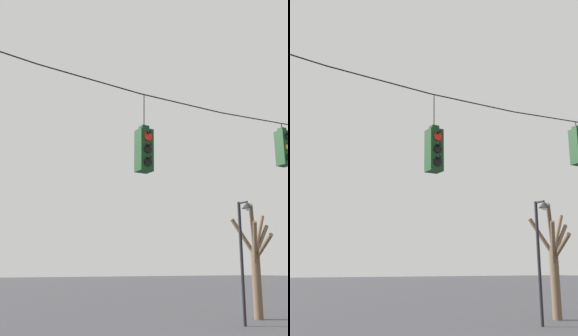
# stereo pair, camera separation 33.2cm
# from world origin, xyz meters

# --- Properties ---
(span_wire) EXTENTS (17.81, 0.03, 0.77)m
(span_wire) POSITION_xyz_m (0.00, 0.02, 6.47)
(span_wire) COLOR black
(traffic_light_near_left_pole) EXTENTS (0.34, 0.58, 1.93)m
(traffic_light_near_left_pole) POSITION_xyz_m (-1.17, 0.02, 4.82)
(traffic_light_near_left_pole) COLOR #143819
(traffic_light_over_intersection) EXTENTS (0.34, 0.58, 1.31)m
(traffic_light_over_intersection) POSITION_xyz_m (3.60, 0.02, 5.57)
(traffic_light_over_intersection) COLOR #143819
(street_lamp) EXTENTS (0.43, 0.75, 4.68)m
(street_lamp) POSITION_xyz_m (5.66, 4.01, 3.33)
(street_lamp) COLOR black
(street_lamp) RESTS_ON ground_plane
(bare_tree) EXTENTS (2.73, 2.42, 4.74)m
(bare_tree) POSITION_xyz_m (7.64, 5.43, 2.38)
(bare_tree) COLOR brown
(bare_tree) RESTS_ON ground_plane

